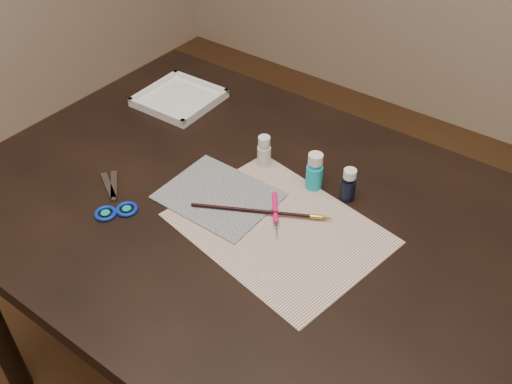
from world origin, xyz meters
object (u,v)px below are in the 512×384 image
Objects in this scene: scissors at (110,195)px; paint_bottle_cyan at (314,171)px; palette_tray at (179,98)px; paint_bottle_white at (264,151)px; canvas at (219,196)px; paint_bottle_navy at (349,184)px; paper at (279,228)px.

paint_bottle_cyan is at bearing -110.39° from scissors.
paint_bottle_cyan is 0.49m from palette_tray.
paint_bottle_cyan is at bearing -0.66° from paint_bottle_white.
paint_bottle_navy reaches higher than canvas.
paint_bottle_white is 0.36m from palette_tray.
paper is 0.22m from paint_bottle_white.
paint_bottle_navy is at bearing 68.55° from paper.
scissors is 0.41m from palette_tray.
scissors is (-0.42, -0.30, -0.03)m from paint_bottle_navy.
palette_tray is (-0.48, 0.09, -0.03)m from paint_bottle_cyan.
paint_bottle_white is at bearing -95.69° from scissors.
canvas is at bearing -134.13° from paint_bottle_cyan.
canvas is 0.22m from paint_bottle_cyan.
paper is 2.23× the size of scissors.
paper is 0.16m from canvas.
paper is 0.38m from scissors.
palette_tray is at bearing 165.46° from paint_bottle_white.
palette_tray is (-0.34, 0.24, 0.01)m from canvas.
paint_bottle_navy is at bearing -8.14° from palette_tray.
canvas is at bearing 179.03° from paper.
paint_bottle_navy is at bearing 35.77° from canvas.
paper is 1.71× the size of canvas.
scissors reaches higher than paper.
paint_bottle_white is 1.00× the size of paint_bottle_navy.
paint_bottle_cyan is at bearing -10.72° from palette_tray.
paper is at bearing -0.97° from canvas.
paint_bottle_cyan reaches higher than canvas.
canvas is 1.30× the size of scissors.
paint_bottle_white is 0.42× the size of scissors.
paper is at bearing -84.85° from paint_bottle_cyan.
paper is at bearing -26.28° from palette_tray.
paint_bottle_white is at bearing 86.09° from canvas.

